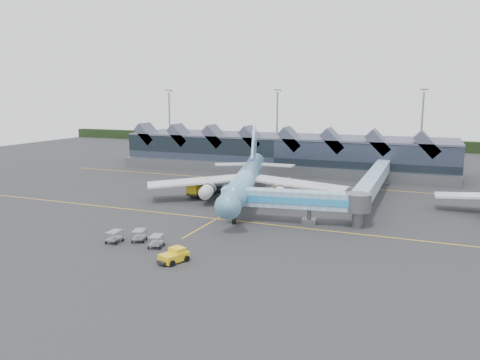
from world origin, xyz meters
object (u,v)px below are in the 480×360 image
at_px(jet_bridge, 303,201).
at_px(fuel_truck, 207,185).
at_px(pushback_tug, 174,256).
at_px(main_airliner, 246,179).

bearing_deg(jet_bridge, fuel_truck, 141.38).
bearing_deg(fuel_truck, jet_bridge, -17.31).
distance_m(fuel_truck, pushback_tug, 40.19).
xyz_separation_m(main_airliner, pushback_tug, (4.32, -35.62, -3.57)).
height_order(jet_bridge, pushback_tug, jet_bridge).
relative_size(fuel_truck, pushback_tug, 2.43).
relative_size(jet_bridge, fuel_truck, 2.29).
relative_size(main_airliner, pushback_tug, 10.49).
distance_m(main_airliner, jet_bridge, 19.10).
relative_size(main_airliner, fuel_truck, 4.32).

